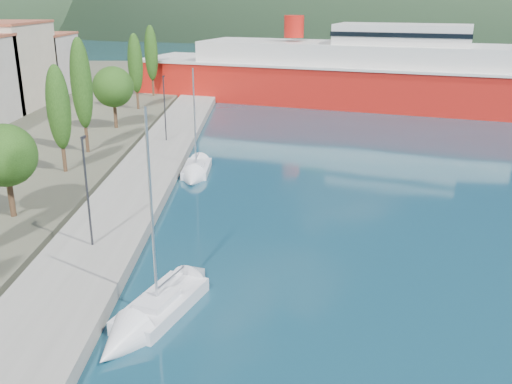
{
  "coord_description": "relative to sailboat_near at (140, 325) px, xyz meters",
  "views": [
    {
      "loc": [
        0.56,
        -15.84,
        13.69
      ],
      "look_at": [
        0.0,
        14.0,
        3.5
      ],
      "focal_mm": 40.0,
      "sensor_mm": 36.0,
      "label": 1
    }
  ],
  "objects": [
    {
      "name": "quay",
      "position": [
        -4.15,
        20.51,
        0.11
      ],
      "size": [
        5.0,
        88.0,
        0.8
      ],
      "primitive_type": "cube",
      "color": "gray",
      "rests_on": "ground"
    },
    {
      "name": "lamp_posts",
      "position": [
        -4.15,
        8.28,
        3.8
      ],
      "size": [
        0.15,
        46.17,
        6.06
      ],
      "color": "#2D2D33",
      "rests_on": "quay"
    },
    {
      "name": "tree_row",
      "position": [
        -10.45,
        25.73,
        5.46
      ],
      "size": [
        4.18,
        63.82,
        11.17
      ],
      "color": "#47301E",
      "rests_on": "land_strip"
    },
    {
      "name": "sailboat_mid",
      "position": [
        -0.34,
        22.17,
        -0.01
      ],
      "size": [
        2.06,
        6.36,
        9.34
      ],
      "color": "silver",
      "rests_on": "ground"
    },
    {
      "name": "ferry",
      "position": [
        17.22,
        56.73,
        3.39
      ],
      "size": [
        61.61,
        32.36,
        12.07
      ],
      "color": "red",
      "rests_on": "ground"
    },
    {
      "name": "ground",
      "position": [
        4.85,
        114.51,
        -0.29
      ],
      "size": [
        1400.0,
        1400.0,
        0.0
      ],
      "primitive_type": "plane",
      "color": "#143D4F"
    },
    {
      "name": "sailboat_near",
      "position": [
        0.0,
        0.0,
        0.0
      ],
      "size": [
        4.66,
        7.53,
        10.41
      ],
      "color": "silver",
      "rests_on": "ground"
    }
  ]
}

